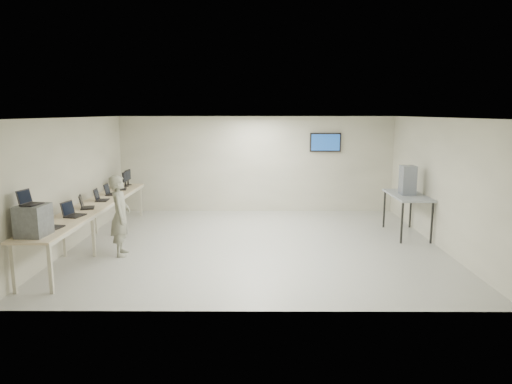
{
  "coord_description": "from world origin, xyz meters",
  "views": [
    {
      "loc": [
        0.05,
        -9.85,
        2.91
      ],
      "look_at": [
        0.0,
        0.2,
        1.15
      ],
      "focal_mm": 32.0,
      "sensor_mm": 36.0,
      "label": 1
    }
  ],
  "objects_px": {
    "side_table": "(408,197)",
    "soldier": "(120,216)",
    "workbench": "(94,208)",
    "equipment_box": "(33,220)"
  },
  "relations": [
    {
      "from": "workbench",
      "to": "soldier",
      "type": "bearing_deg",
      "value": -43.86
    },
    {
      "from": "workbench",
      "to": "equipment_box",
      "type": "distance_m",
      "value": 2.6
    },
    {
      "from": "workbench",
      "to": "soldier",
      "type": "distance_m",
      "value": 1.14
    },
    {
      "from": "side_table",
      "to": "soldier",
      "type": "bearing_deg",
      "value": -165.95
    },
    {
      "from": "equipment_box",
      "to": "side_table",
      "type": "height_order",
      "value": "equipment_box"
    },
    {
      "from": "workbench",
      "to": "side_table",
      "type": "relative_size",
      "value": 3.64
    },
    {
      "from": "equipment_box",
      "to": "side_table",
      "type": "xyz_separation_m",
      "value": [
        7.25,
        3.38,
        -0.24
      ]
    },
    {
      "from": "soldier",
      "to": "workbench",
      "type": "bearing_deg",
      "value": 35.81
    },
    {
      "from": "equipment_box",
      "to": "soldier",
      "type": "bearing_deg",
      "value": 67.17
    },
    {
      "from": "equipment_box",
      "to": "side_table",
      "type": "relative_size",
      "value": 0.31
    }
  ]
}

